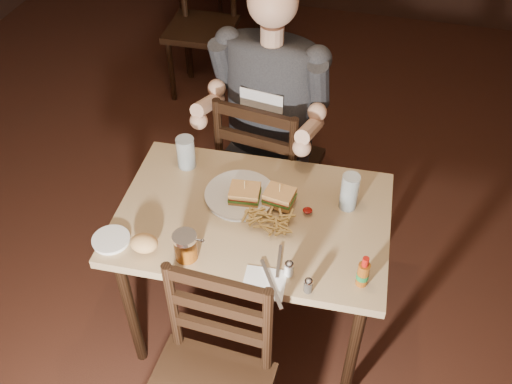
% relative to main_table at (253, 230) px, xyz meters
% --- Properties ---
extents(room_shell, '(7.00, 7.00, 7.00)m').
position_rel_main_table_xyz_m(room_shell, '(-0.03, -0.03, 0.72)').
color(room_shell, black).
rests_on(room_shell, ground).
extents(main_table, '(1.13, 0.79, 0.77)m').
position_rel_main_table_xyz_m(main_table, '(0.00, 0.00, 0.00)').
color(main_table, tan).
rests_on(main_table, ground).
extents(chair_far, '(0.52, 0.56, 0.99)m').
position_rel_main_table_xyz_m(chair_far, '(-0.07, 0.62, -0.19)').
color(chair_far, black).
rests_on(chair_far, ground).
extents(bg_chair_near, '(0.48, 0.52, 0.99)m').
position_rel_main_table_xyz_m(bg_chair_near, '(-0.89, 1.92, -0.18)').
color(bg_chair_near, black).
rests_on(bg_chair_near, ground).
extents(diner, '(0.63, 0.52, 0.99)m').
position_rel_main_table_xyz_m(diner, '(-0.08, 0.57, 0.33)').
color(diner, '#303235').
rests_on(diner, chair_far).
extents(dinner_plate, '(0.30, 0.30, 0.02)m').
position_rel_main_table_xyz_m(dinner_plate, '(-0.08, 0.08, 0.10)').
color(dinner_plate, white).
rests_on(dinner_plate, main_table).
extents(sandwich_left, '(0.13, 0.11, 0.10)m').
position_rel_main_table_xyz_m(sandwich_left, '(-0.05, 0.06, 0.16)').
color(sandwich_left, '#DDA259').
rests_on(sandwich_left, dinner_plate).
extents(sandwich_right, '(0.13, 0.11, 0.10)m').
position_rel_main_table_xyz_m(sandwich_right, '(0.09, 0.08, 0.16)').
color(sandwich_right, '#DDA259').
rests_on(sandwich_right, dinner_plate).
extents(fries_pile, '(0.25, 0.18, 0.04)m').
position_rel_main_table_xyz_m(fries_pile, '(0.07, -0.05, 0.13)').
color(fries_pile, tan).
rests_on(fries_pile, dinner_plate).
extents(ketchup_dollop, '(0.04, 0.04, 0.01)m').
position_rel_main_table_xyz_m(ketchup_dollop, '(0.21, 0.06, 0.11)').
color(ketchup_dollop, maroon).
rests_on(ketchup_dollop, dinner_plate).
extents(glass_left, '(0.08, 0.08, 0.15)m').
position_rel_main_table_xyz_m(glass_left, '(-0.36, 0.22, 0.16)').
color(glass_left, silver).
rests_on(glass_left, main_table).
extents(glass_right, '(0.08, 0.08, 0.16)m').
position_rel_main_table_xyz_m(glass_right, '(0.36, 0.14, 0.17)').
color(glass_right, silver).
rests_on(glass_right, main_table).
extents(hot_sauce, '(0.05, 0.05, 0.14)m').
position_rel_main_table_xyz_m(hot_sauce, '(0.47, -0.23, 0.16)').
color(hot_sauce, '#87420F').
rests_on(hot_sauce, main_table).
extents(salt_shaker, '(0.04, 0.04, 0.06)m').
position_rel_main_table_xyz_m(salt_shaker, '(0.21, -0.26, 0.12)').
color(salt_shaker, white).
rests_on(salt_shaker, main_table).
extents(pepper_shaker, '(0.03, 0.03, 0.06)m').
position_rel_main_table_xyz_m(pepper_shaker, '(0.29, -0.32, 0.12)').
color(pepper_shaker, '#38332D').
rests_on(pepper_shaker, main_table).
extents(syrup_dispenser, '(0.10, 0.10, 0.12)m').
position_rel_main_table_xyz_m(syrup_dispenser, '(-0.18, -0.28, 0.15)').
color(syrup_dispenser, '#87420F').
rests_on(syrup_dispenser, main_table).
extents(napkin, '(0.16, 0.15, 0.00)m').
position_rel_main_table_xyz_m(napkin, '(0.13, -0.32, 0.09)').
color(napkin, white).
rests_on(napkin, main_table).
extents(knife, '(0.13, 0.20, 0.01)m').
position_rel_main_table_xyz_m(knife, '(0.16, -0.32, 0.10)').
color(knife, silver).
rests_on(knife, napkin).
extents(fork, '(0.03, 0.16, 0.00)m').
position_rel_main_table_xyz_m(fork, '(0.16, -0.21, 0.10)').
color(fork, silver).
rests_on(fork, napkin).
extents(side_plate, '(0.15, 0.15, 0.01)m').
position_rel_main_table_xyz_m(side_plate, '(-0.49, -0.28, 0.10)').
color(side_plate, white).
rests_on(side_plate, main_table).
extents(bread_roll, '(0.11, 0.09, 0.06)m').
position_rel_main_table_xyz_m(bread_roll, '(-0.35, -0.29, 0.13)').
color(bread_roll, tan).
rests_on(bread_roll, side_plate).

